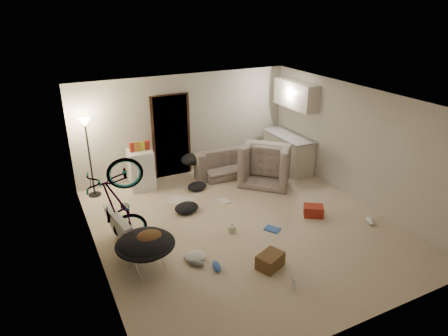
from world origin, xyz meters
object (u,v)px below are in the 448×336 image
drink_case_a (270,261)px  floor_lamp (87,141)px  tv_box (122,231)px  juicer (232,228)px  saucer_chair (146,249)px  mini_fridge (141,170)px  kitchen_counter (288,153)px  drink_case_b (313,211)px  sofa (227,163)px  bicycle (120,223)px  armchair (268,165)px

drink_case_a → floor_lamp: bearing=95.2°
floor_lamp → tv_box: floor_lamp is taller
floor_lamp → juicer: floor_lamp is taller
saucer_chair → mini_fridge: bearing=75.6°
drink_case_a → kitchen_counter: bearing=28.8°
kitchen_counter → drink_case_b: bearing=-112.3°
juicer → tv_box: bearing=168.4°
saucer_chair → juicer: bearing=12.2°
mini_fridge → drink_case_b: bearing=-42.6°
floor_lamp → kitchen_counter: bearing=-7.7°
sofa → bicycle: (-3.18, -2.09, 0.20)m
bicycle → juicer: 2.07m
armchair → mini_fridge: bearing=26.6°
armchair → saucer_chair: 4.29m
sofa → saucer_chair: size_ratio=1.90×
mini_fridge → juicer: 2.90m
bicycle → juicer: bearing=-94.6°
bicycle → mini_fridge: (0.99, 2.19, -0.00)m
saucer_chair → bicycle: bearing=102.5°
floor_lamp → drink_case_b: 5.03m
floor_lamp → saucer_chair: floor_lamp is taller
mini_fridge → saucer_chair: (-0.79, -3.08, -0.06)m
floor_lamp → kitchen_counter: 4.95m
bicycle → saucer_chair: size_ratio=1.85×
floor_lamp → tv_box: 2.58m
sofa → drink_case_a: sofa is taller
saucer_chair → drink_case_b: bearing=3.3°
sofa → drink_case_b: (0.59, -2.78, -0.16)m
floor_lamp → drink_case_a: bearing=-61.9°
kitchen_counter → floor_lamp: bearing=172.3°
kitchen_counter → saucer_chair: (-4.53, -2.53, -0.03)m
saucer_chair → tv_box: 0.81m
sofa → tv_box: size_ratio=1.73×
armchair → drink_case_a: bearing=102.6°
armchair → juicer: bearing=86.8°
kitchen_counter → tv_box: kitchen_counter is taller
mini_fridge → armchair: bearing=-14.2°
sofa → bicycle: bearing=35.0°
bicycle → saucer_chair: bearing=-157.7°
floor_lamp → mini_fridge: (1.09, -0.10, -0.84)m
saucer_chair → floor_lamp: bearing=95.3°
sofa → mini_fridge: (-2.19, 0.10, 0.20)m
kitchen_counter → juicer: (-2.76, -2.15, -0.35)m
drink_case_a → saucer_chair: bearing=132.5°
armchair → sofa: bearing=-4.6°
mini_fridge → juicer: size_ratio=4.35×
armchair → drink_case_a: (-1.85, -3.01, -0.25)m
sofa → tv_box: tv_box is taller
mini_fridge → saucer_chair: bearing=-101.1°
drink_case_b → kitchen_counter: bearing=101.6°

